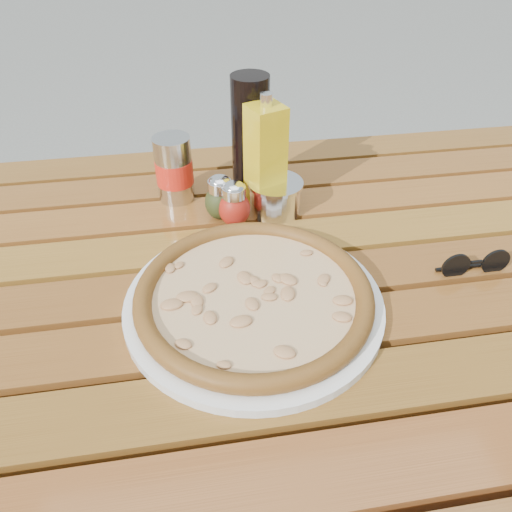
{
  "coord_description": "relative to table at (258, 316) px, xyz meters",
  "views": [
    {
      "loc": [
        -0.09,
        -0.55,
        1.24
      ],
      "look_at": [
        0.0,
        0.02,
        0.78
      ],
      "focal_mm": 35.0,
      "sensor_mm": 36.0,
      "label": 1
    }
  ],
  "objects": [
    {
      "name": "ground",
      "position": [
        0.0,
        0.0,
        -0.67
      ],
      "size": [
        60.0,
        60.0,
        0.0
      ],
      "primitive_type": "plane",
      "color": "slate",
      "rests_on": "ground"
    },
    {
      "name": "table",
      "position": [
        0.0,
        0.0,
        0.0
      ],
      "size": [
        1.4,
        0.9,
        0.75
      ],
      "color": "#351D0C",
      "rests_on": "ground"
    },
    {
      "name": "plate",
      "position": [
        -0.02,
        -0.06,
        0.08
      ],
      "size": [
        0.47,
        0.47,
        0.01
      ],
      "primitive_type": "cylinder",
      "rotation": [
        0.0,
        0.0,
        -0.4
      ],
      "color": "white",
      "rests_on": "table"
    },
    {
      "name": "pizza",
      "position": [
        -0.02,
        -0.06,
        0.1
      ],
      "size": [
        0.46,
        0.46,
        0.03
      ],
      "rotation": [
        0.0,
        0.0,
        -0.58
      ],
      "color": "beige",
      "rests_on": "plate"
    },
    {
      "name": "pepper_shaker",
      "position": [
        -0.02,
        0.15,
        0.11
      ],
      "size": [
        0.07,
        0.07,
        0.08
      ],
      "rotation": [
        0.0,
        0.0,
        -0.26
      ],
      "color": "#B22214",
      "rests_on": "table"
    },
    {
      "name": "oregano_shaker",
      "position": [
        -0.04,
        0.18,
        0.11
      ],
      "size": [
        0.06,
        0.06,
        0.08
      ],
      "rotation": [
        0.0,
        0.0,
        0.22
      ],
      "color": "#363D18",
      "rests_on": "table"
    },
    {
      "name": "dark_bottle",
      "position": [
        0.03,
        0.25,
        0.19
      ],
      "size": [
        0.08,
        0.08,
        0.22
      ],
      "primitive_type": "cylinder",
      "rotation": [
        0.0,
        0.0,
        -0.26
      ],
      "color": "black",
      "rests_on": "table"
    },
    {
      "name": "soda_can",
      "position": [
        -0.11,
        0.25,
        0.13
      ],
      "size": [
        0.07,
        0.07,
        0.12
      ],
      "rotation": [
        0.0,
        0.0,
        0.08
      ],
      "color": "silver",
      "rests_on": "table"
    },
    {
      "name": "olive_oil_cruet",
      "position": [
        0.04,
        0.19,
        0.17
      ],
      "size": [
        0.07,
        0.07,
        0.21
      ],
      "rotation": [
        0.0,
        0.0,
        0.37
      ],
      "color": "gold",
      "rests_on": "table"
    },
    {
      "name": "parmesan_tin",
      "position": [
        0.06,
        0.18,
        0.11
      ],
      "size": [
        0.12,
        0.12,
        0.07
      ],
      "rotation": [
        0.0,
        0.0,
        -0.34
      ],
      "color": "white",
      "rests_on": "table"
    },
    {
      "name": "sunglasses",
      "position": [
        0.32,
        -0.03,
        0.09
      ],
      "size": [
        0.11,
        0.02,
        0.04
      ],
      "rotation": [
        0.0,
        0.0,
        0.0
      ],
      "color": "black",
      "rests_on": "table"
    }
  ]
}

